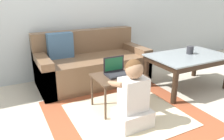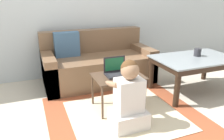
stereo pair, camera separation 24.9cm
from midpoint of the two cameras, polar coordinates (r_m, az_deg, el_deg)
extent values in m
plane|color=beige|center=(2.45, -1.20, -12.59)|extent=(16.00, 16.00, 0.00)
cube|color=#9E4C2D|center=(2.51, 0.99, -11.66)|extent=(1.67, 1.54, 0.01)
cube|color=beige|center=(2.51, 0.99, -11.56)|extent=(1.20, 1.11, 0.00)
cube|color=brown|center=(3.33, -7.15, 0.11)|extent=(1.62, 0.80, 0.41)
cube|color=brown|center=(3.52, -9.22, 7.49)|extent=(1.62, 0.18, 0.35)
cube|color=brown|center=(3.16, -19.68, -1.08)|extent=(0.16, 0.80, 0.51)
cube|color=brown|center=(3.62, 3.70, 2.59)|extent=(0.16, 0.80, 0.51)
cube|color=#426689|center=(3.26, -15.54, 6.16)|extent=(0.36, 0.14, 0.36)
cube|color=gray|center=(3.16, 17.27, 3.53)|extent=(1.09, 0.70, 0.02)
cube|color=black|center=(3.18, 17.20, 2.77)|extent=(1.04, 0.67, 0.07)
cylinder|color=black|center=(2.72, 13.61, -4.14)|extent=(0.07, 0.07, 0.47)
cylinder|color=black|center=(3.15, 6.72, -0.43)|extent=(0.07, 0.07, 0.47)
cylinder|color=black|center=(3.77, 19.18, 1.92)|extent=(0.07, 0.07, 0.47)
cube|color=#4C3828|center=(2.49, -1.16, -1.66)|extent=(0.56, 0.42, 0.02)
cylinder|color=#4C3828|center=(2.33, -4.84, -8.88)|extent=(0.02, 0.02, 0.39)
cylinder|color=#4C3828|center=(2.55, 5.98, -6.33)|extent=(0.02, 0.02, 0.39)
cylinder|color=#4C3828|center=(2.64, -7.97, -5.44)|extent=(0.02, 0.02, 0.39)
cylinder|color=#4C3828|center=(2.83, 1.89, -3.47)|extent=(0.02, 0.02, 0.39)
cube|color=#232328|center=(2.49, -1.40, -1.27)|extent=(0.26, 0.19, 0.02)
cube|color=#28282D|center=(2.47, -1.23, -1.15)|extent=(0.22, 0.12, 0.00)
cube|color=#232328|center=(2.53, -2.34, 1.53)|extent=(0.26, 0.01, 0.18)
cube|color=#196038|center=(2.53, -2.31, 1.51)|extent=(0.23, 0.00, 0.15)
ellipsoid|color=#234CB2|center=(2.52, 3.05, -0.83)|extent=(0.06, 0.09, 0.04)
cube|color=silver|center=(2.29, 2.24, -12.40)|extent=(0.35, 0.29, 0.18)
cube|color=silver|center=(2.16, 2.33, -6.47)|extent=(0.26, 0.19, 0.34)
sphere|color=#9E7556|center=(2.06, 2.43, 0.01)|extent=(0.18, 0.18, 0.18)
sphere|color=brown|center=(2.07, 2.29, 0.51)|extent=(0.17, 0.17, 0.17)
cylinder|color=#9E7556|center=(2.19, -2.29, -3.75)|extent=(0.06, 0.30, 0.14)
cylinder|color=#9E7556|center=(2.30, 3.31, -2.63)|extent=(0.06, 0.30, 0.14)
cylinder|color=#2D2D33|center=(3.23, 17.66, 4.96)|extent=(0.09, 0.09, 0.11)
camera|label=1|loc=(0.12, -92.86, -1.01)|focal=35.00mm
camera|label=2|loc=(0.12, 87.14, 1.01)|focal=35.00mm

